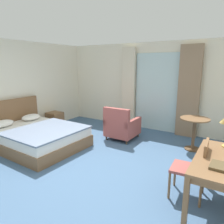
% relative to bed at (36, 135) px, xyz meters
% --- Properties ---
extents(ground, '(6.08, 6.62, 0.10)m').
position_rel_bed_xyz_m(ground, '(1.63, -0.18, -0.31)').
color(ground, '#426084').
extents(wall_back, '(5.68, 0.12, 2.55)m').
position_rel_bed_xyz_m(wall_back, '(1.63, 2.86, 1.01)').
color(wall_back, silver).
rests_on(wall_back, ground).
extents(balcony_glass_door, '(1.36, 0.02, 2.25)m').
position_rel_bed_xyz_m(balcony_glass_door, '(1.96, 2.78, 0.86)').
color(balcony_glass_door, silver).
rests_on(balcony_glass_door, ground).
extents(curtain_panel_left, '(0.43, 0.10, 2.43)m').
position_rel_bed_xyz_m(curtain_panel_left, '(1.07, 2.68, 0.95)').
color(curtain_panel_left, beige).
rests_on(curtain_panel_left, ground).
extents(curtain_panel_right, '(0.56, 0.10, 2.43)m').
position_rel_bed_xyz_m(curtain_panel_right, '(2.86, 2.68, 0.95)').
color(curtain_panel_right, '#897056').
rests_on(curtain_panel_right, ground).
extents(bed, '(2.18, 1.67, 1.05)m').
position_rel_bed_xyz_m(bed, '(0.00, 0.00, 0.00)').
color(bed, brown).
rests_on(bed, ground).
extents(nightstand, '(0.42, 0.42, 0.47)m').
position_rel_bed_xyz_m(nightstand, '(-0.80, 1.35, -0.03)').
color(nightstand, brown).
rests_on(nightstand, ground).
extents(writing_desk, '(0.66, 1.32, 0.74)m').
position_rel_bed_xyz_m(writing_desk, '(3.97, -0.16, 0.38)').
color(writing_desk, brown).
rests_on(writing_desk, ground).
extents(desk_chair, '(0.49, 0.46, 0.89)m').
position_rel_bed_xyz_m(desk_chair, '(3.63, -0.07, 0.23)').
color(desk_chair, '#9E4C47').
rests_on(desk_chair, ground).
extents(closed_book, '(0.19, 0.27, 0.03)m').
position_rel_bed_xyz_m(closed_book, '(3.96, -0.44, 0.49)').
color(closed_book, brown).
rests_on(closed_book, writing_desk).
extents(armchair_by_window, '(0.72, 0.78, 0.87)m').
position_rel_bed_xyz_m(armchair_by_window, '(1.49, 1.54, 0.08)').
color(armchair_by_window, '#9E4C47').
rests_on(armchair_by_window, ground).
extents(round_cafe_table, '(0.64, 0.64, 0.75)m').
position_rel_bed_xyz_m(round_cafe_table, '(3.24, 1.81, 0.29)').
color(round_cafe_table, brown).
rests_on(round_cafe_table, ground).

